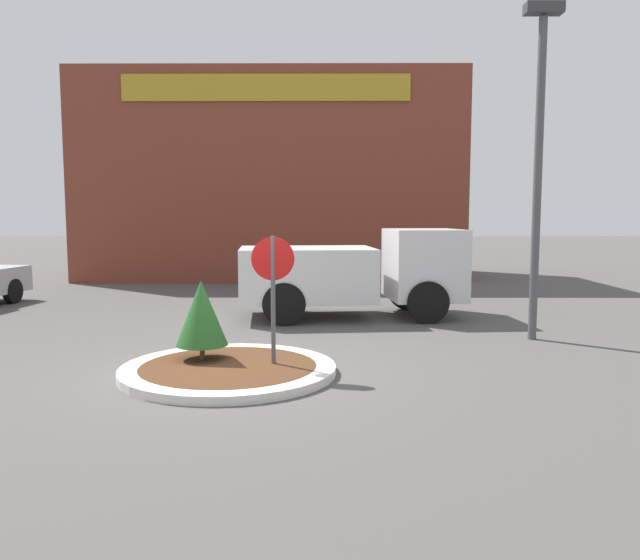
{
  "coord_description": "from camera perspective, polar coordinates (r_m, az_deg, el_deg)",
  "views": [
    {
      "loc": [
        1.46,
        -9.32,
        2.43
      ],
      "look_at": [
        1.38,
        2.74,
        1.16
      ],
      "focal_mm": 35.0,
      "sensor_mm": 36.0,
      "label": 1
    }
  ],
  "objects": [
    {
      "name": "traffic_island",
      "position": [
        9.72,
        -8.36,
        -8.12
      ],
      "size": [
        3.29,
        3.29,
        0.13
      ],
      "color": "silver",
      "rests_on": "ground_plane"
    },
    {
      "name": "storefront_building",
      "position": [
        24.88,
        -4.27,
        9.1
      ],
      "size": [
        14.06,
        6.07,
        7.53
      ],
      "color": "brown",
      "rests_on": "ground_plane"
    },
    {
      "name": "light_pole",
      "position": [
        12.77,
        19.38,
        11.47
      ],
      "size": [
        0.7,
        0.3,
        6.33
      ],
      "color": "#4C4C51",
      "rests_on": "ground_plane"
    },
    {
      "name": "island_shrub",
      "position": [
        10.06,
        -10.79,
        -2.98
      ],
      "size": [
        0.83,
        0.83,
        1.26
      ],
      "color": "brown",
      "rests_on": "traffic_island"
    },
    {
      "name": "utility_truck",
      "position": [
        14.74,
        3.18,
        0.8
      ],
      "size": [
        5.34,
        2.65,
        2.08
      ],
      "rotation": [
        0.0,
        0.0,
        0.09
      ],
      "color": "silver",
      "rests_on": "ground_plane"
    },
    {
      "name": "stop_sign",
      "position": [
        9.55,
        -4.32,
        0.09
      ],
      "size": [
        0.66,
        0.07,
        2.11
      ],
      "color": "#4C4C51",
      "rests_on": "ground_plane"
    },
    {
      "name": "ground_plane",
      "position": [
        9.74,
        -8.35,
        -8.5
      ],
      "size": [
        120.0,
        120.0,
        0.0
      ],
      "primitive_type": "plane",
      "color": "#514F4C"
    }
  ]
}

